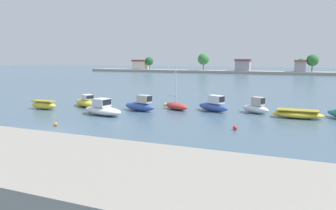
% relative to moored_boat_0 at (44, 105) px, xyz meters
% --- Properties ---
extents(ground_plane, '(400.00, 400.00, 0.00)m').
position_rel_moored_boat_0_xyz_m(ground_plane, '(9.12, -9.33, -0.51)').
color(ground_plane, '#476075').
extents(moored_boat_0, '(3.55, 1.21, 1.06)m').
position_rel_moored_boat_0_xyz_m(moored_boat_0, '(0.00, 0.00, 0.00)').
color(moored_boat_0, yellow).
rests_on(moored_boat_0, ground).
extents(moored_boat_1, '(5.04, 3.93, 1.59)m').
position_rel_moored_boat_0_xyz_m(moored_boat_1, '(3.61, 3.50, 0.07)').
color(moored_boat_1, yellow).
rests_on(moored_boat_1, ground).
extents(moored_boat_2, '(5.45, 2.95, 1.79)m').
position_rel_moored_boat_0_xyz_m(moored_boat_2, '(8.77, -0.59, 0.12)').
color(moored_boat_2, white).
rests_on(moored_boat_2, ground).
extents(moored_boat_3, '(4.49, 2.40, 1.89)m').
position_rel_moored_boat_0_xyz_m(moored_boat_3, '(11.37, 3.32, 0.17)').
color(moored_boat_3, '#3856A8').
rests_on(moored_boat_3, ground).
extents(moored_boat_4, '(3.86, 2.94, 5.32)m').
position_rel_moored_boat_0_xyz_m(moored_boat_4, '(14.98, 5.69, -0.05)').
color(moored_boat_4, '#C63833').
rests_on(moored_boat_4, ground).
extents(moored_boat_5, '(4.38, 3.14, 1.89)m').
position_rel_moored_boat_0_xyz_m(moored_boat_5, '(19.40, 6.23, 0.21)').
color(moored_boat_5, '#3856A8').
rests_on(moored_boat_5, ground).
extents(moored_boat_6, '(3.53, 2.72, 1.84)m').
position_rel_moored_boat_0_xyz_m(moored_boat_6, '(24.07, 6.77, 0.15)').
color(moored_boat_6, white).
rests_on(moored_boat_6, ground).
extents(moored_boat_7, '(5.03, 1.84, 0.88)m').
position_rel_moored_boat_0_xyz_m(moored_boat_7, '(28.39, 5.40, -0.08)').
color(moored_boat_7, yellow).
rests_on(moored_boat_7, ground).
extents(mooring_buoy_0, '(0.35, 0.35, 0.35)m').
position_rel_moored_boat_0_xyz_m(mooring_buoy_0, '(7.94, -6.91, -0.33)').
color(mooring_buoy_0, orange).
rests_on(mooring_buoy_0, ground).
extents(mooring_buoy_1, '(0.40, 0.40, 0.40)m').
position_rel_moored_boat_0_xyz_m(mooring_buoy_1, '(23.37, -2.33, -0.31)').
color(mooring_buoy_1, red).
rests_on(mooring_buoy_1, ground).
extents(mooring_buoy_2, '(0.40, 0.40, 0.40)m').
position_rel_moored_boat_0_xyz_m(mooring_buoy_2, '(12.64, 7.79, -0.31)').
color(mooring_buoy_2, yellow).
rests_on(mooring_buoy_2, ground).
extents(distant_shoreline, '(134.84, 9.24, 7.96)m').
position_rel_moored_boat_0_xyz_m(distant_shoreline, '(7.25, 96.04, 1.18)').
color(distant_shoreline, gray).
rests_on(distant_shoreline, ground).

